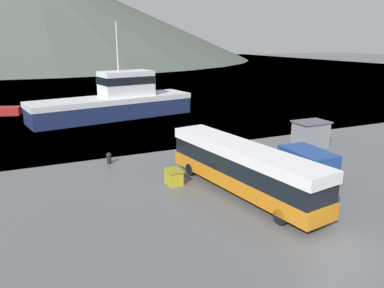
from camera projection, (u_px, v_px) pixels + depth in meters
name	position (u px, v px, depth m)	size (l,w,h in m)	color
ground_plane	(337.00, 252.00, 17.52)	(400.00, 400.00, 0.00)	#515456
water_surface	(55.00, 66.00, 139.03)	(240.00, 240.00, 0.00)	slate
hill_backdrop	(33.00, 11.00, 178.63)	(206.19, 206.19, 44.60)	#424C42
tour_bus	(242.00, 166.00, 23.87)	(4.25, 13.04, 3.18)	#B26614
delivery_van	(302.00, 166.00, 25.19)	(2.30, 5.32, 2.62)	navy
fishing_boat	(115.00, 101.00, 46.96)	(20.88, 8.45, 11.61)	#19234C
storage_bin	(174.00, 177.00, 25.56)	(1.04, 1.33, 1.06)	olive
dock_kiosk	(310.00, 134.00, 34.19)	(3.05, 2.27, 2.43)	slate
mooring_bollard	(109.00, 158.00, 29.85)	(0.42, 0.42, 0.91)	black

